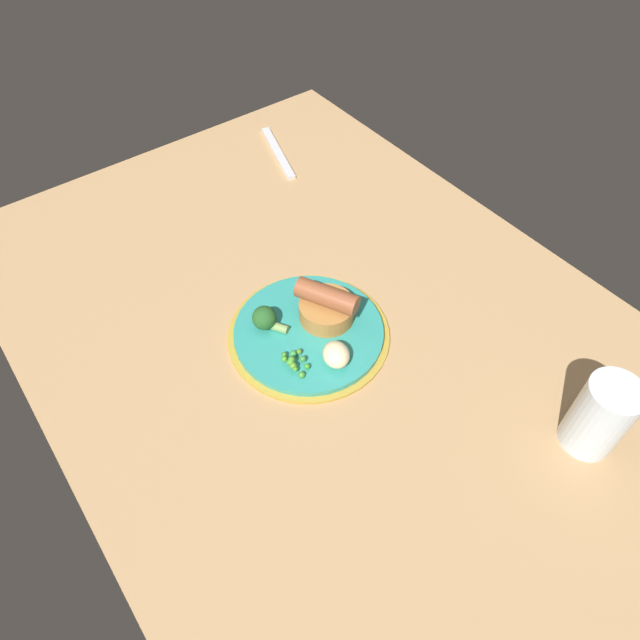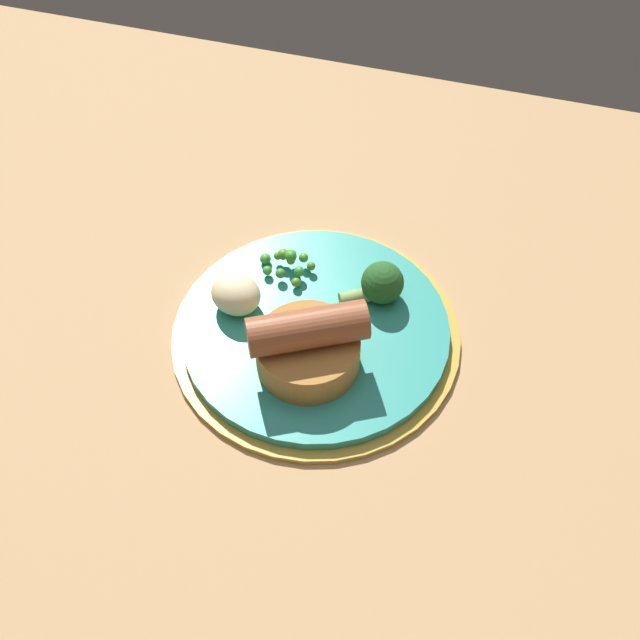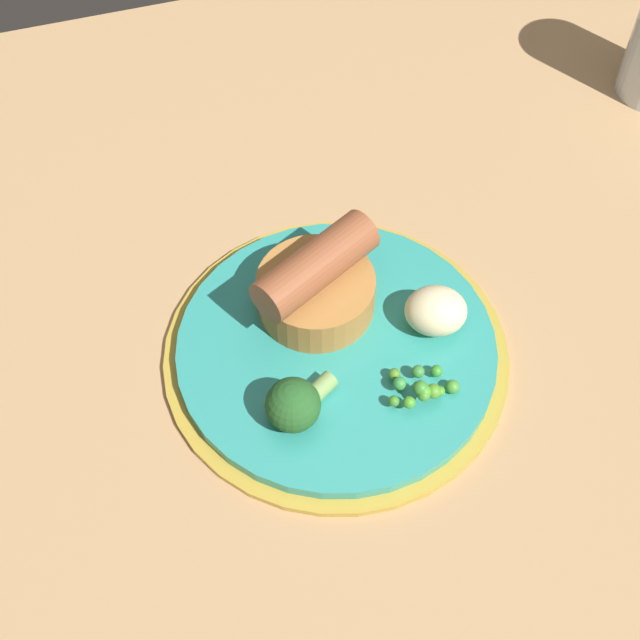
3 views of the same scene
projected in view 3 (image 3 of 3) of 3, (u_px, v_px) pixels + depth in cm
name	position (u px, v px, depth cm)	size (l,w,h in cm)	color
dining_table	(292.00, 341.00, 64.27)	(110.00, 80.00, 3.00)	tan
dinner_plate	(336.00, 351.00, 61.29)	(23.83, 23.83, 1.40)	#B79333
sausage_pudding	(316.00, 284.00, 60.56)	(9.55, 8.18, 6.01)	#AD7538
pea_pile	(422.00, 387.00, 57.48)	(4.94, 3.32, 1.96)	green
broccoli_floret_near	(295.00, 404.00, 55.99)	(5.19, 4.17, 3.57)	#235623
potato_chunk_0	(436.00, 311.00, 60.27)	(4.26, 3.71, 3.21)	beige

